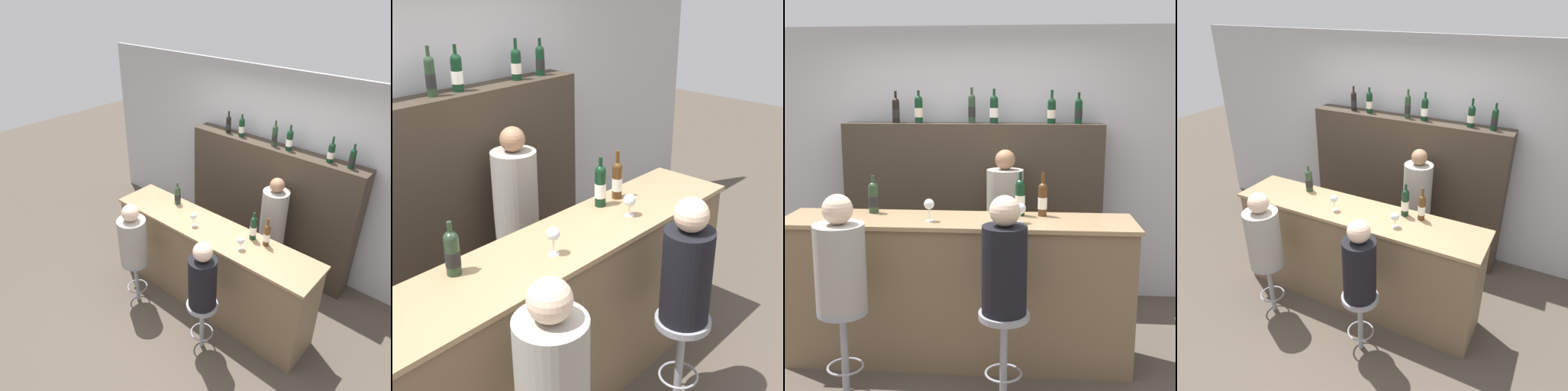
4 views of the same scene
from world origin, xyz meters
The scene contains 20 objects.
ground_plane centered at (0.00, 0.00, 0.00)m, with size 16.00×16.00×0.00m, color #4C4238.
wall_back centered at (0.00, 1.70, 1.30)m, with size 6.40×0.05×2.60m.
bar_counter centered at (0.00, 0.26, 0.55)m, with size 2.57×0.55×1.09m.
back_bar_cabinet centered at (0.00, 1.47, 0.85)m, with size 2.40×0.28×1.71m.
wine_bottle_counter_0 centered at (-0.66, 0.41, 1.21)m, with size 0.08×0.08×0.29m.
wine_bottle_counter_1 centered at (0.45, 0.41, 1.23)m, with size 0.07×0.07×0.33m.
wine_bottle_counter_2 centered at (0.62, 0.41, 1.22)m, with size 0.07×0.07×0.33m.
wine_bottle_backbar_0 centered at (-0.72, 1.47, 1.83)m, with size 0.07×0.07×0.29m.
wine_bottle_backbar_1 centered at (-0.50, 1.47, 1.84)m, with size 0.08×0.08×0.30m.
wine_bottle_backbar_2 centered at (-0.01, 1.47, 1.84)m, with size 0.07×0.07×0.33m.
wine_bottle_backbar_3 centered at (0.20, 1.47, 1.84)m, with size 0.08×0.08×0.31m.
wine_bottle_backbar_4 centered at (0.72, 1.47, 1.83)m, with size 0.08×0.08×0.30m.
wine_bottle_backbar_5 centered at (0.97, 1.47, 1.83)m, with size 0.07×0.07×0.28m.
wine_glass_0 centered at (-0.19, 0.18, 1.21)m, with size 0.07×0.07×0.16m.
wine_glass_1 centered at (0.46, 0.18, 1.19)m, with size 0.08×0.08×0.14m.
bar_stool_left centered at (-0.68, -0.31, 0.48)m, with size 0.33×0.33×0.62m.
guest_seated_left centered at (-0.68, -0.31, 0.94)m, with size 0.33×0.33×0.75m.
bar_stool_right centered at (0.37, -0.31, 0.48)m, with size 0.33×0.33×0.62m.
guest_seated_right centered at (0.37, -0.31, 0.96)m, with size 0.29×0.29×0.76m.
bartender centered at (0.32, 1.08, 0.70)m, with size 0.32×0.32×1.51m.
Camera 3 is at (0.48, -3.56, 2.02)m, focal length 50.00 mm.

